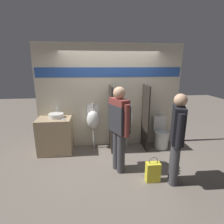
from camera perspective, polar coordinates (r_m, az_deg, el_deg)
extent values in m
plane|color=#70665B|center=(4.52, 0.25, -13.54)|extent=(16.00, 16.00, 0.00)
cube|color=beige|center=(4.63, -0.59, 4.98)|extent=(3.77, 0.06, 2.70)
cube|color=#2D56AD|center=(4.52, -0.57, 12.85)|extent=(3.69, 0.01, 0.24)
cube|color=tan|center=(4.65, -18.01, -7.30)|extent=(0.82, 0.58, 0.90)
cylinder|color=white|center=(4.53, -17.77, -1.13)|extent=(0.36, 0.36, 0.10)
cylinder|color=silver|center=(4.62, -17.60, 0.75)|extent=(0.03, 0.03, 0.14)
cube|color=#B7B7BC|center=(4.35, -15.62, -2.29)|extent=(0.07, 0.14, 0.01)
cube|color=#28231E|center=(4.45, -0.35, -2.24)|extent=(0.03, 0.57, 1.68)
cube|color=#28231E|center=(4.62, 10.80, -1.83)|extent=(0.03, 0.57, 1.68)
cylinder|color=silver|center=(4.74, -5.98, -8.35)|extent=(0.04, 0.04, 0.57)
ellipsoid|color=white|center=(4.56, -6.15, -2.54)|extent=(0.34, 0.30, 0.47)
cube|color=white|center=(4.68, -6.19, -1.16)|extent=(0.32, 0.02, 0.59)
cylinder|color=silver|center=(4.58, -6.28, 1.79)|extent=(0.06, 0.06, 0.16)
cylinder|color=silver|center=(4.82, 4.87, -7.89)|extent=(0.04, 0.04, 0.57)
ellipsoid|color=white|center=(4.64, 5.01, -2.17)|extent=(0.34, 0.30, 0.47)
cube|color=white|center=(4.76, 4.68, -0.82)|extent=(0.32, 0.02, 0.59)
cylinder|color=silver|center=(4.66, 4.84, 2.07)|extent=(0.06, 0.06, 0.16)
cylinder|color=white|center=(4.92, 15.78, -8.92)|extent=(0.37, 0.37, 0.42)
torus|color=white|center=(4.83, 15.96, -6.52)|extent=(0.38, 0.38, 0.04)
cube|color=white|center=(5.01, 14.95, -3.45)|extent=(0.33, 0.16, 0.39)
cylinder|color=silver|center=(4.92, 15.25, -0.50)|extent=(0.06, 0.06, 0.14)
cylinder|color=#3D3D42|center=(3.66, 2.95, -13.24)|extent=(0.16, 0.16, 0.86)
cylinder|color=#3D3D42|center=(3.78, 1.46, -12.21)|extent=(0.16, 0.16, 0.86)
cube|color=brown|center=(3.43, 2.32, -1.27)|extent=(0.37, 0.49, 0.68)
cube|color=#2D2D33|center=(3.44, 2.31, -2.14)|extent=(0.40, 0.52, 0.54)
cylinder|color=brown|center=(3.24, 4.85, -2.94)|extent=(0.11, 0.11, 0.63)
cylinder|color=brown|center=(3.65, 0.06, -0.81)|extent=(0.11, 0.11, 0.63)
sphere|color=tan|center=(3.33, 2.40, 6.30)|extent=(0.23, 0.23, 0.23)
cylinder|color=#3D3D42|center=(3.51, 19.75, -15.87)|extent=(0.15, 0.15, 0.83)
cylinder|color=#3D3D42|center=(3.65, 19.49, -14.56)|extent=(0.15, 0.15, 0.83)
cube|color=black|center=(3.28, 20.76, -3.92)|extent=(0.32, 0.47, 0.65)
cylinder|color=black|center=(3.06, 21.24, -5.98)|extent=(0.10, 0.10, 0.60)
cylinder|color=black|center=(3.52, 20.25, -3.14)|extent=(0.10, 0.10, 0.60)
sphere|color=tan|center=(3.17, 21.50, 3.61)|extent=(0.22, 0.22, 0.22)
cube|color=yellow|center=(3.61, 13.19, -18.54)|extent=(0.27, 0.15, 0.38)
torus|color=#4C4742|center=(3.49, 13.42, -15.36)|extent=(0.17, 0.01, 0.17)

